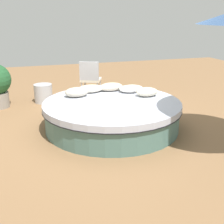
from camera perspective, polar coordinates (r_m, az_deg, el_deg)
The scene contains 9 objects.
ground_plane at distance 5.80m, azimuth 0.00°, elevation -3.08°, with size 16.00×16.00×0.00m, color olive.
round_bed at distance 5.70m, azimuth 0.00°, elevation -0.46°, with size 2.71×2.71×0.55m.
throw_pillow_0 at distance 6.01m, azimuth 6.92°, elevation 3.98°, with size 0.46×0.34×0.18m, color beige.
throw_pillow_1 at distance 6.31m, azimuth 3.80°, elevation 4.64°, with size 0.54×0.37×0.15m, color white.
throw_pillow_2 at distance 6.40m, azimuth -0.19°, elevation 5.02°, with size 0.53×0.31×0.18m, color beige.
throw_pillow_3 at distance 6.31m, azimuth -4.27°, elevation 4.65°, with size 0.56×0.38×0.15m, color silver.
throw_pillow_4 at distance 5.97m, azimuth -7.05°, elevation 3.94°, with size 0.49×0.34×0.19m, color beige.
patio_chair at distance 7.91m, azimuth -4.35°, elevation 7.03°, with size 0.68×0.67×0.98m.
side_table at distance 7.62m, azimuth -13.45°, elevation 3.63°, with size 0.46×0.46×0.47m, color #B7B7BC.
Camera 1 is at (-1.64, -5.13, 2.16)m, focal length 46.16 mm.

